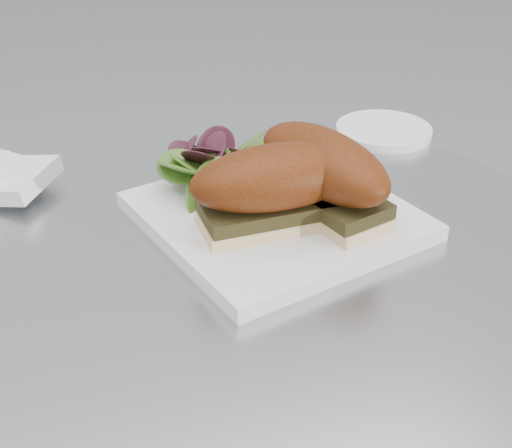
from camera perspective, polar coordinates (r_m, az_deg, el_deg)
The scene contains 6 objects.
table at distance 0.82m, azimuth -1.43°, elevation -17.13°, with size 0.70×0.70×0.73m.
plate at distance 0.71m, azimuth 1.59°, elevation 0.66°, with size 0.24×0.24×0.02m, color white.
sandwich_left at distance 0.66m, azimuth 1.71°, elevation 3.13°, with size 0.17×0.08×0.08m.
sandwich_right at distance 0.69m, azimuth 5.36°, elevation 4.27°, with size 0.11×0.18×0.08m.
salad at distance 0.75m, azimuth -3.14°, elevation 4.91°, with size 0.13×0.13×0.05m, color #53812A, non-canonical shape.
saucer at distance 0.93m, azimuth 10.17°, elevation 7.36°, with size 0.12×0.12×0.01m, color white.
Camera 1 is at (-0.18, -0.53, 1.09)m, focal length 50.00 mm.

